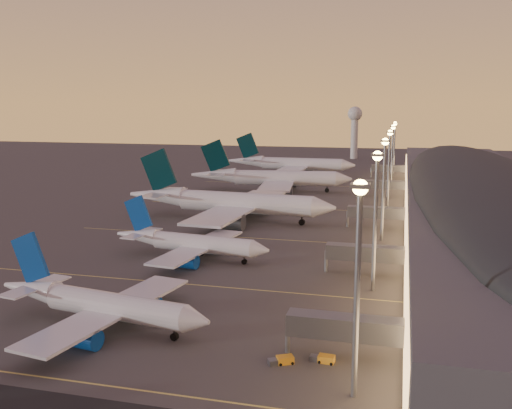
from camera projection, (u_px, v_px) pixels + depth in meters
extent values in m
plane|color=#3E3C39|center=(190.00, 276.00, 114.40)|extent=(700.00, 700.00, 0.00)
cylinder|color=silver|center=(117.00, 307.00, 86.72)|extent=(24.38, 7.86, 4.09)
cone|color=silver|center=(197.00, 321.00, 81.20)|extent=(4.48, 4.66, 4.09)
cone|color=silver|center=(30.00, 289.00, 93.54)|extent=(11.37, 5.77, 4.09)
cube|color=silver|center=(111.00, 310.00, 87.31)|extent=(12.37, 35.13, 0.45)
cylinder|color=navy|center=(144.00, 304.00, 94.07)|extent=(5.85, 3.89, 3.07)
cylinder|color=navy|center=(82.00, 338.00, 80.40)|extent=(5.85, 3.89, 3.07)
cube|color=navy|center=(30.00, 258.00, 92.40)|extent=(7.50, 1.80, 8.88)
cube|color=silver|center=(36.00, 286.00, 92.91)|extent=(5.80, 12.86, 0.29)
cylinder|color=black|center=(174.00, 335.00, 83.22)|extent=(0.38, 0.38, 1.62)
cylinder|color=black|center=(174.00, 337.00, 83.26)|extent=(1.24, 0.89, 1.15)
cylinder|color=black|center=(119.00, 316.00, 90.57)|extent=(0.38, 0.38, 1.62)
cylinder|color=black|center=(119.00, 318.00, 90.61)|extent=(1.24, 0.89, 1.15)
cylinder|color=black|center=(95.00, 329.00, 85.40)|extent=(0.38, 0.38, 1.62)
cylinder|color=black|center=(96.00, 331.00, 85.44)|extent=(1.24, 0.89, 1.15)
cylinder|color=silver|center=(203.00, 244.00, 125.79)|extent=(23.81, 6.95, 4.00)
cone|color=silver|center=(261.00, 250.00, 120.80)|extent=(4.27, 4.45, 4.00)
cone|color=silver|center=(137.00, 235.00, 131.96)|extent=(11.03, 5.32, 4.00)
cube|color=silver|center=(199.00, 247.00, 126.33)|extent=(11.05, 34.28, 0.44)
cylinder|color=navy|center=(216.00, 245.00, 133.06)|extent=(5.64, 3.65, 3.00)
cylinder|color=navy|center=(186.00, 261.00, 119.52)|extent=(5.64, 3.65, 3.00)
cube|color=navy|center=(139.00, 214.00, 130.86)|extent=(7.35, 1.53, 8.68)
cube|color=silver|center=(142.00, 233.00, 131.38)|extent=(5.30, 12.51, 0.28)
cylinder|color=black|center=(244.00, 261.00, 122.66)|extent=(0.36, 0.36, 1.58)
cylinder|color=black|center=(244.00, 262.00, 122.70)|extent=(1.20, 0.84, 1.12)
cylinder|color=black|center=(202.00, 252.00, 129.53)|extent=(0.36, 0.36, 1.58)
cylinder|color=black|center=(202.00, 253.00, 129.57)|extent=(1.20, 0.84, 1.12)
cylinder|color=black|center=(190.00, 259.00, 124.42)|extent=(0.36, 0.36, 1.58)
cylinder|color=black|center=(190.00, 260.00, 124.46)|extent=(1.20, 0.84, 1.12)
cylinder|color=silver|center=(246.00, 203.00, 166.85)|extent=(40.57, 8.89, 6.08)
cone|color=silver|center=(324.00, 208.00, 159.52)|extent=(6.90, 6.52, 6.08)
cone|color=silver|center=(157.00, 195.00, 175.88)|extent=(18.55, 7.34, 6.08)
cube|color=silver|center=(240.00, 206.00, 167.65)|extent=(15.78, 59.49, 0.67)
cylinder|color=slate|center=(258.00, 206.00, 179.68)|extent=(9.38, 5.19, 4.56)
cylinder|color=slate|center=(228.00, 222.00, 155.52)|extent=(9.38, 5.19, 4.56)
cube|color=#04252B|center=(159.00, 170.00, 174.22)|extent=(12.04, 1.75, 13.50)
cube|color=silver|center=(163.00, 193.00, 175.03)|extent=(7.96, 21.58, 0.43)
cylinder|color=black|center=(302.00, 221.00, 162.29)|extent=(0.52, 0.52, 2.43)
cylinder|color=black|center=(302.00, 222.00, 162.36)|extent=(1.77, 1.18, 1.70)
cylinder|color=black|center=(241.00, 214.00, 172.59)|extent=(0.52, 0.52, 2.43)
cylinder|color=black|center=(241.00, 215.00, 172.65)|extent=(1.77, 1.18, 1.70)
cylinder|color=black|center=(230.00, 219.00, 164.64)|extent=(0.52, 0.52, 2.43)
cylinder|color=black|center=(230.00, 220.00, 164.70)|extent=(1.77, 1.18, 1.70)
cylinder|color=silver|center=(285.00, 178.00, 223.73)|extent=(39.81, 10.89, 5.95)
cone|color=silver|center=(344.00, 179.00, 220.88)|extent=(7.05, 6.71, 5.95)
cone|color=silver|center=(213.00, 175.00, 227.17)|extent=(18.39, 8.16, 5.95)
cube|color=silver|center=(280.00, 181.00, 224.15)|extent=(18.62, 58.53, 0.65)
cylinder|color=slate|center=(286.00, 181.00, 236.71)|extent=(9.38, 5.55, 4.47)
cylinder|color=slate|center=(280.00, 190.00, 211.98)|extent=(9.38, 5.55, 4.47)
cube|color=#04252B|center=(215.00, 156.00, 225.72)|extent=(11.76, 2.37, 13.21)
cube|color=silver|center=(219.00, 173.00, 226.74)|extent=(8.92, 21.36, 0.42)
cylinder|color=black|center=(327.00, 189.00, 222.39)|extent=(0.53, 0.53, 2.38)
cylinder|color=black|center=(327.00, 190.00, 222.46)|extent=(1.79, 1.24, 1.67)
cylinder|color=black|center=(278.00, 187.00, 228.92)|extent=(0.53, 0.53, 2.38)
cylinder|color=black|center=(278.00, 188.00, 228.99)|extent=(1.79, 1.24, 1.67)
cylinder|color=black|center=(276.00, 190.00, 220.78)|extent=(0.53, 0.53, 2.38)
cylinder|color=black|center=(276.00, 191.00, 220.85)|extent=(1.79, 1.24, 1.67)
cylinder|color=silver|center=(302.00, 164.00, 276.53)|extent=(38.96, 6.22, 5.88)
cone|color=silver|center=(349.00, 165.00, 270.76)|extent=(6.33, 5.94, 5.88)
cone|color=silver|center=(246.00, 161.00, 283.62)|extent=(17.62, 6.03, 5.88)
cube|color=silver|center=(298.00, 166.00, 277.19)|extent=(11.78, 56.97, 0.65)
cylinder|color=slate|center=(305.00, 167.00, 289.12)|extent=(8.82, 4.49, 4.41)
cylinder|color=slate|center=(295.00, 173.00, 265.32)|extent=(8.82, 4.49, 4.41)
cube|color=#04252B|center=(248.00, 146.00, 282.07)|extent=(11.61, 0.98, 13.06)
cube|color=silver|center=(250.00, 159.00, 282.92)|extent=(6.45, 20.53, 0.41)
cylinder|color=black|center=(335.00, 173.00, 273.07)|extent=(0.47, 0.47, 2.35)
cylinder|color=black|center=(335.00, 174.00, 273.14)|extent=(1.66, 1.04, 1.65)
cylinder|color=black|center=(297.00, 171.00, 281.97)|extent=(0.47, 0.47, 2.35)
cylinder|color=black|center=(297.00, 172.00, 282.03)|extent=(1.66, 1.04, 1.65)
cylinder|color=black|center=(294.00, 173.00, 274.13)|extent=(0.47, 0.47, 2.35)
cylinder|color=black|center=(294.00, 174.00, 274.20)|extent=(1.66, 1.04, 1.65)
cube|color=#4C4D52|center=(477.00, 201.00, 167.11)|extent=(40.00, 255.00, 12.00)
ellipsoid|color=black|center=(479.00, 181.00, 166.07)|extent=(39.00, 253.00, 10.92)
cube|color=#FFB96A|center=(406.00, 201.00, 172.29)|extent=(0.40, 244.80, 8.00)
cube|color=slate|center=(346.00, 327.00, 76.61)|extent=(16.00, 3.20, 3.00)
cylinder|color=gray|center=(288.00, 337.00, 78.99)|extent=(0.70, 0.70, 4.40)
cube|color=slate|center=(366.00, 253.00, 114.73)|extent=(16.00, 3.20, 3.00)
cylinder|color=gray|center=(326.00, 261.00, 117.11)|extent=(0.70, 0.70, 4.40)
cube|color=slate|center=(377.00, 212.00, 157.62)|extent=(16.00, 3.20, 3.00)
cylinder|color=gray|center=(348.00, 219.00, 160.00)|extent=(0.70, 0.70, 4.40)
cube|color=slate|center=(384.00, 185.00, 211.95)|extent=(16.00, 3.20, 3.00)
cylinder|color=gray|center=(362.00, 190.00, 214.33)|extent=(0.70, 0.70, 4.40)
cube|color=slate|center=(389.00, 168.00, 265.32)|extent=(16.00, 3.20, 3.00)
cylinder|color=gray|center=(371.00, 173.00, 267.70)|extent=(0.70, 0.70, 4.40)
cylinder|color=gray|center=(357.00, 295.00, 65.19)|extent=(0.70, 0.70, 25.00)
cube|color=gray|center=(360.00, 186.00, 62.98)|extent=(2.20, 2.20, 0.50)
sphere|color=#F4C155|center=(360.00, 187.00, 63.01)|extent=(1.80, 1.80, 1.80)
cylinder|color=gray|center=(375.00, 225.00, 103.31)|extent=(0.70, 0.70, 25.00)
cube|color=gray|center=(378.00, 155.00, 101.10)|extent=(2.20, 2.20, 0.50)
sphere|color=#F4C155|center=(378.00, 156.00, 101.13)|extent=(1.80, 1.80, 1.80)
cylinder|color=gray|center=(383.00, 192.00, 141.44)|extent=(0.70, 0.70, 25.00)
cube|color=gray|center=(385.00, 141.00, 139.22)|extent=(2.20, 2.20, 0.50)
sphere|color=#F4C155|center=(385.00, 142.00, 139.26)|extent=(1.80, 1.80, 1.80)
cylinder|color=gray|center=(389.00, 172.00, 184.33)|extent=(0.70, 0.70, 25.00)
cube|color=gray|center=(390.00, 132.00, 182.11)|extent=(2.20, 2.20, 0.50)
sphere|color=#F4C155|center=(390.00, 133.00, 182.15)|extent=(1.80, 1.80, 1.80)
cylinder|color=gray|center=(392.00, 159.00, 227.22)|extent=(0.70, 0.70, 25.00)
cube|color=gray|center=(393.00, 127.00, 225.00)|extent=(2.20, 2.20, 0.50)
sphere|color=#F4C155|center=(393.00, 127.00, 225.04)|extent=(1.80, 1.80, 1.80)
cylinder|color=gray|center=(394.00, 150.00, 270.11)|extent=(0.70, 0.70, 25.00)
cube|color=gray|center=(395.00, 123.00, 267.89)|extent=(2.20, 2.20, 0.50)
sphere|color=#F4C155|center=(395.00, 123.00, 267.93)|extent=(1.80, 1.80, 1.80)
cylinder|color=silver|center=(354.00, 138.00, 357.46)|extent=(4.40, 4.40, 26.00)
sphere|color=silver|center=(355.00, 114.00, 354.85)|extent=(9.00, 9.00, 9.00)
cube|color=#D8C659|center=(61.00, 379.00, 71.51)|extent=(90.00, 0.36, 0.00)
cube|color=#D8C659|center=(181.00, 284.00, 109.63)|extent=(90.00, 0.36, 0.00)
cube|color=#D8C659|center=(239.00, 237.00, 147.76)|extent=(90.00, 0.36, 0.00)
cube|color=#D8C659|center=(276.00, 207.00, 190.65)|extent=(90.00, 0.36, 0.00)
cube|color=#D8C659|center=(304.00, 185.00, 243.07)|extent=(90.00, 0.36, 0.00)
cube|color=orange|center=(326.00, 359.00, 76.14)|extent=(2.27, 1.55, 0.99)
cube|color=slate|center=(315.00, 358.00, 76.71)|extent=(1.36, 1.28, 0.72)
cylinder|color=black|center=(333.00, 360.00, 76.54)|extent=(0.41, 0.20, 0.39)
cylinder|color=black|center=(331.00, 364.00, 75.30)|extent=(0.41, 0.20, 0.39)
cylinder|color=black|center=(322.00, 358.00, 77.09)|extent=(0.41, 0.20, 0.39)
cylinder|color=black|center=(319.00, 362.00, 75.84)|extent=(0.41, 0.20, 0.39)
cube|color=orange|center=(285.00, 360.00, 75.90)|extent=(2.59, 2.25, 1.01)
cube|color=slate|center=(273.00, 362.00, 75.54)|extent=(1.69, 1.66, 0.73)
cylinder|color=black|center=(289.00, 359.00, 76.81)|extent=(0.43, 0.34, 0.40)
cylinder|color=black|center=(293.00, 363.00, 75.49)|extent=(0.43, 0.34, 0.40)
cylinder|color=black|center=(278.00, 360.00, 76.42)|extent=(0.43, 0.34, 0.40)
cylinder|color=black|center=(281.00, 365.00, 75.10)|extent=(0.43, 0.34, 0.40)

